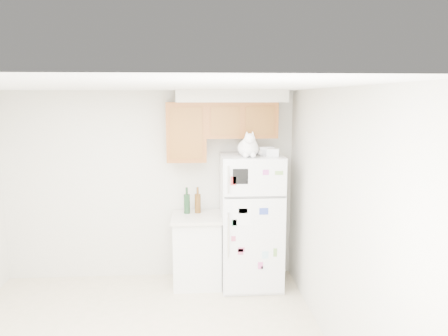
{
  "coord_description": "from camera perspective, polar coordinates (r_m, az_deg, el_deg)",
  "views": [
    {
      "loc": [
        0.59,
        -3.74,
        2.4
      ],
      "look_at": [
        0.96,
        1.55,
        1.55
      ],
      "focal_mm": 35.0,
      "sensor_mm": 36.0,
      "label": 1
    }
  ],
  "objects": [
    {
      "name": "room_shell",
      "position": [
        4.08,
        -10.52,
        -1.33
      ],
      "size": [
        3.84,
        4.04,
        2.52
      ],
      "color": "beige",
      "rests_on": "ground_plane"
    },
    {
      "name": "base_counter",
      "position": [
        5.76,
        -3.52,
        -10.57
      ],
      "size": [
        0.64,
        0.64,
        0.92
      ],
      "color": "white",
      "rests_on": "ground_plane"
    },
    {
      "name": "bottle_green",
      "position": [
        5.68,
        -4.87,
        -4.24
      ],
      "size": [
        0.08,
        0.08,
        0.34
      ],
      "primitive_type": null,
      "color": "#19381E",
      "rests_on": "base_counter"
    },
    {
      "name": "storage_box_front",
      "position": [
        5.37,
        6.41,
        2.04
      ],
      "size": [
        0.17,
        0.15,
        0.09
      ],
      "primitive_type": "cube",
      "rotation": [
        0.0,
        0.0,
        -0.27
      ],
      "color": "white",
      "rests_on": "refrigerator"
    },
    {
      "name": "cat",
      "position": [
        5.28,
        3.23,
        2.78
      ],
      "size": [
        0.31,
        0.46,
        0.32
      ],
      "color": "white",
      "rests_on": "refrigerator"
    },
    {
      "name": "refrigerator",
      "position": [
        5.62,
        3.55,
        -6.93
      ],
      "size": [
        0.76,
        0.78,
        1.7
      ],
      "color": "white",
      "rests_on": "ground_plane"
    },
    {
      "name": "bottle_amber",
      "position": [
        5.7,
        -3.45,
        -4.2
      ],
      "size": [
        0.08,
        0.08,
        0.34
      ],
      "primitive_type": null,
      "color": "#593814",
      "rests_on": "base_counter"
    },
    {
      "name": "storage_box_back",
      "position": [
        5.5,
        5.6,
        2.27
      ],
      "size": [
        0.19,
        0.15,
        0.1
      ],
      "primitive_type": "cube",
      "rotation": [
        0.0,
        0.0,
        -0.1
      ],
      "color": "white",
      "rests_on": "refrigerator"
    }
  ]
}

